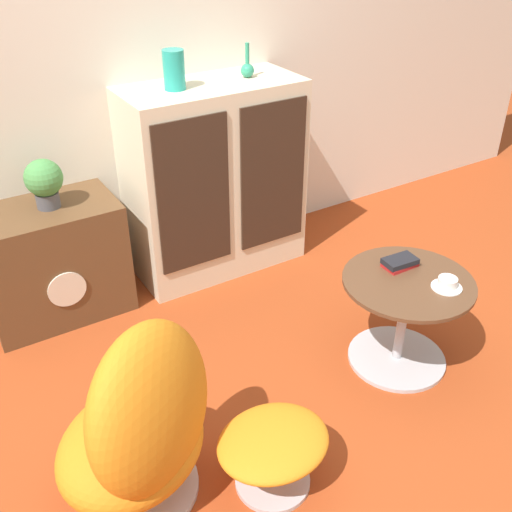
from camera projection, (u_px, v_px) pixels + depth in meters
name	position (u px, v px, depth m)	size (l,w,h in m)	color
ground_plane	(296.00, 447.00, 2.42)	(12.00, 12.00, 0.00)	#9E3D19
wall_back	(111.00, 37.00, 2.93)	(6.40, 0.06, 2.60)	silver
sideboard	(215.00, 180.00, 3.33)	(0.96, 0.45, 1.07)	beige
tv_console	(53.00, 262.00, 3.05)	(0.70, 0.42, 0.61)	brown
egg_chair	(141.00, 428.00, 2.05)	(0.78, 0.77, 0.78)	#B7B7BC
ottoman	(273.00, 447.00, 2.17)	(0.42, 0.36, 0.27)	#B7B7BC
coffee_table	(403.00, 315.00, 2.73)	(0.58, 0.58, 0.46)	#B7B7BC
vase_leftmost	(174.00, 70.00, 2.91)	(0.11, 0.11, 0.19)	teal
vase_inner_left	(247.00, 68.00, 3.13)	(0.07, 0.07, 0.18)	#2D8E6B
potted_plant	(44.00, 181.00, 2.83)	(0.18, 0.18, 0.24)	#4C4C51
teacup	(447.00, 284.00, 2.57)	(0.13, 0.13, 0.05)	white
book_stack	(400.00, 263.00, 2.71)	(0.16, 0.10, 0.04)	red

